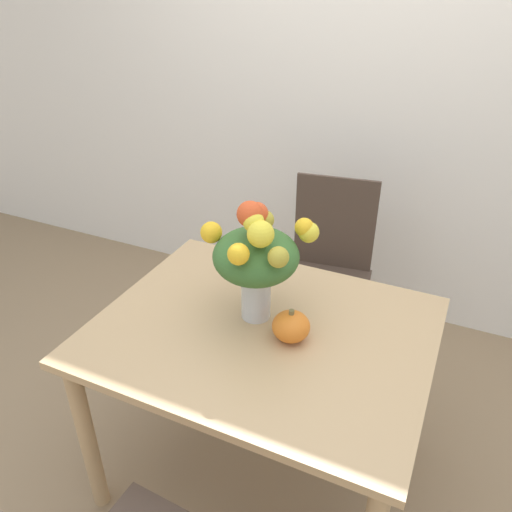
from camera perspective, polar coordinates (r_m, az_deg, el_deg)
name	(u,v)px	position (r m, az deg, el deg)	size (l,w,h in m)	color
ground_plane	(261,468)	(2.27, 0.61, -23.04)	(12.00, 12.00, 0.00)	#8E7556
wall_back	(377,75)	(2.74, 13.61, 19.49)	(8.00, 0.06, 2.70)	white
dining_table	(262,351)	(1.80, 0.72, -10.85)	(1.14, 0.91, 0.74)	tan
flower_vase	(257,255)	(1.65, 0.08, 0.08)	(0.38, 0.35, 0.45)	silver
pumpkin	(291,326)	(1.66, 4.02, -8.01)	(0.13, 0.13, 0.12)	orange
dining_chair_near_window	(327,273)	(2.51, 8.14, -1.98)	(0.47, 0.47, 0.96)	#47382D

